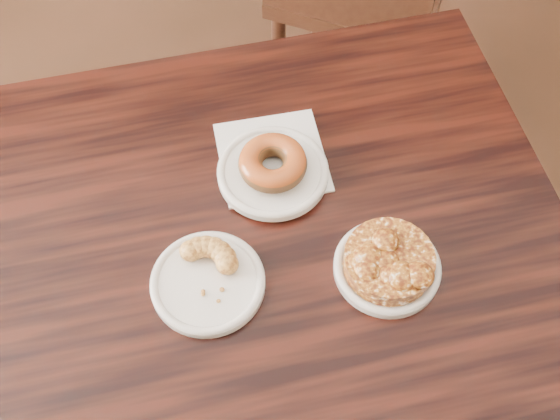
{
  "coord_description": "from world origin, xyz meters",
  "views": [
    {
      "loc": [
        0.03,
        -0.55,
        1.62
      ],
      "look_at": [
        0.02,
        -0.04,
        0.8
      ],
      "focal_mm": 45.0,
      "sensor_mm": 36.0,
      "label": 1
    }
  ],
  "objects_px": {
    "cafe_table": "(285,351)",
    "cruller_fragment": "(207,276)",
    "glazed_donut": "(273,163)",
    "apple_fritter": "(389,259)"
  },
  "relations": [
    {
      "from": "cafe_table",
      "to": "cruller_fragment",
      "type": "height_order",
      "value": "cruller_fragment"
    },
    {
      "from": "glazed_donut",
      "to": "cruller_fragment",
      "type": "distance_m",
      "value": 0.2
    },
    {
      "from": "cafe_table",
      "to": "cruller_fragment",
      "type": "distance_m",
      "value": 0.42
    },
    {
      "from": "cafe_table",
      "to": "glazed_donut",
      "type": "bearing_deg",
      "value": 85.19
    },
    {
      "from": "apple_fritter",
      "to": "cruller_fragment",
      "type": "height_order",
      "value": "apple_fritter"
    },
    {
      "from": "glazed_donut",
      "to": "cruller_fragment",
      "type": "bearing_deg",
      "value": -114.02
    },
    {
      "from": "cruller_fragment",
      "to": "glazed_donut",
      "type": "bearing_deg",
      "value": 65.98
    },
    {
      "from": "cafe_table",
      "to": "cruller_fragment",
      "type": "xyz_separation_m",
      "value": [
        -0.11,
        -0.05,
        0.4
      ]
    },
    {
      "from": "cruller_fragment",
      "to": "cafe_table",
      "type": "bearing_deg",
      "value": 25.04
    },
    {
      "from": "cruller_fragment",
      "to": "apple_fritter",
      "type": "bearing_deg",
      "value": 7.28
    }
  ]
}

